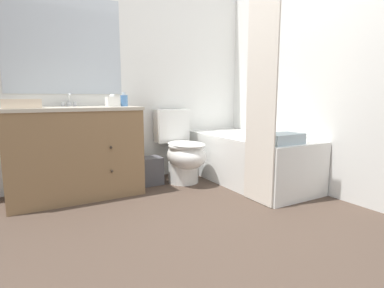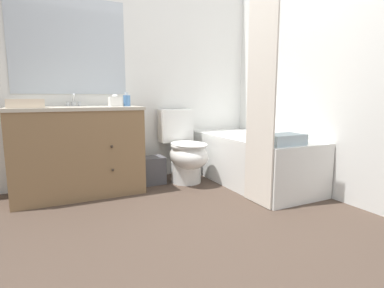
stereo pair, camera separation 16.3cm
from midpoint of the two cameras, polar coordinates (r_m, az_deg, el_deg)
name	(u,v)px [view 1 (the left image)]	position (r m, az deg, el deg)	size (l,w,h in m)	color
ground_plane	(219,230)	(2.16, 3.00, -16.10)	(14.00, 14.00, 0.00)	#47382D
wall_back	(136,66)	(3.43, -11.93, 14.37)	(8.00, 0.06, 2.50)	silver
wall_right	(281,66)	(3.43, 15.31, 14.23)	(0.05, 2.57, 2.50)	silver
vanity_cabinet	(75,151)	(2.99, -22.84, -1.25)	(1.15, 0.61, 0.83)	olive
sink_faucet	(69,103)	(3.16, -23.78, 7.20)	(0.14, 0.12, 0.12)	silver
toilet	(182,151)	(3.23, -3.31, -1.39)	(0.38, 0.70, 0.78)	white
bathtub	(249,159)	(3.27, 9.34, -2.81)	(0.67, 1.47, 0.51)	white
shower_curtain	(261,91)	(2.56, 11.26, 9.91)	(0.01, 0.35, 1.92)	silver
wastebasket	(149,171)	(3.22, -9.59, -5.05)	(0.25, 0.21, 0.29)	#4C4C51
tissue_box	(112,101)	(3.00, -16.45, 7.78)	(0.11, 0.11, 0.12)	white
soap_dispenser	(124,100)	(3.02, -14.33, 8.09)	(0.07, 0.07, 0.14)	#4C7AB2
hand_towel_folded	(22,104)	(2.80, -31.15, 6.60)	(0.28, 0.16, 0.07)	beige
bath_towel_folded	(283,139)	(2.72, 15.26, 0.99)	(0.34, 0.22, 0.09)	silver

